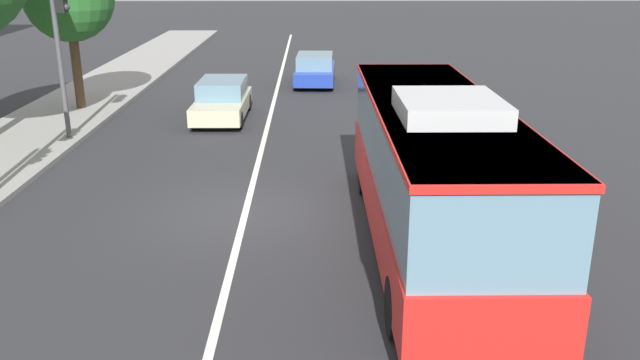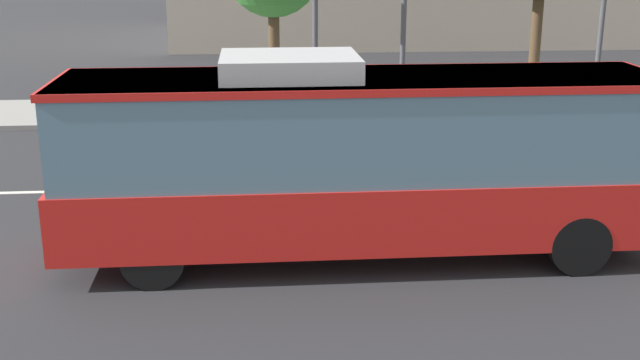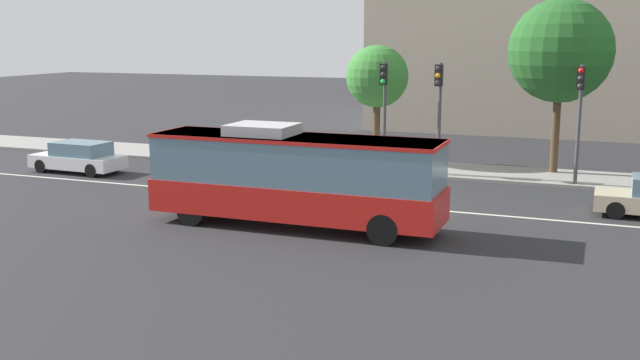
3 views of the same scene
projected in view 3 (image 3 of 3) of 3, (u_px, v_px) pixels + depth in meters
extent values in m
plane|color=#28282B|center=(388.00, 206.00, 28.23)|extent=(160.00, 160.00, 0.00)
cube|color=gray|center=(433.00, 170.00, 35.53)|extent=(80.00, 3.93, 0.14)
cube|color=silver|center=(388.00, 206.00, 28.23)|extent=(76.00, 0.16, 0.01)
cube|color=red|center=(296.00, 199.00, 25.05)|extent=(10.01, 2.52, 1.10)
cube|color=slate|center=(295.00, 160.00, 24.79)|extent=(9.80, 2.45, 1.58)
cube|color=red|center=(295.00, 138.00, 24.65)|extent=(9.91, 2.50, 0.12)
cube|color=#B2B2B2|center=(262.00, 129.00, 25.03)|extent=(2.20, 1.80, 0.36)
cylinder|color=black|center=(401.00, 214.00, 24.95)|extent=(1.00, 0.30, 1.00)
cylinder|color=black|center=(383.00, 230.00, 22.93)|extent=(1.00, 0.30, 1.00)
cylinder|color=black|center=(222.00, 198.00, 27.34)|extent=(1.00, 0.30, 1.00)
cylinder|color=black|center=(191.00, 211.00, 25.33)|extent=(1.00, 0.30, 1.00)
cube|color=white|center=(78.00, 161.00, 35.15)|extent=(4.58, 2.00, 0.60)
cube|color=slate|center=(81.00, 149.00, 34.93)|extent=(2.59, 1.77, 0.64)
cylinder|color=black|center=(41.00, 166.00, 35.06)|extent=(0.65, 0.25, 0.64)
cylinder|color=black|center=(65.00, 161.00, 36.50)|extent=(0.65, 0.25, 0.64)
cylinder|color=black|center=(92.00, 171.00, 33.88)|extent=(0.65, 0.25, 0.64)
cylinder|color=black|center=(114.00, 165.00, 35.32)|extent=(0.65, 0.25, 0.64)
cylinder|color=black|center=(616.00, 210.00, 26.23)|extent=(0.64, 0.23, 0.64)
cylinder|color=black|center=(616.00, 201.00, 27.69)|extent=(0.64, 0.23, 0.64)
cylinder|color=#47474C|center=(439.00, 121.00, 33.49)|extent=(0.16, 0.16, 5.20)
cube|color=black|center=(439.00, 75.00, 32.85)|extent=(0.34, 0.30, 0.96)
sphere|color=#2D2D2D|center=(438.00, 68.00, 32.65)|extent=(0.22, 0.22, 0.22)
sphere|color=#F9A514|center=(438.00, 76.00, 32.71)|extent=(0.22, 0.22, 0.22)
sphere|color=#2D2D2D|center=(438.00, 83.00, 32.77)|extent=(0.22, 0.22, 0.22)
cylinder|color=#47474C|center=(384.00, 118.00, 34.44)|extent=(0.16, 0.16, 5.20)
cube|color=black|center=(384.00, 74.00, 33.79)|extent=(0.33, 0.29, 0.96)
sphere|color=#2D2D2D|center=(383.00, 67.00, 33.59)|extent=(0.22, 0.22, 0.22)
sphere|color=#2D2D2D|center=(383.00, 74.00, 33.65)|extent=(0.22, 0.22, 0.22)
sphere|color=#1ED838|center=(383.00, 81.00, 33.71)|extent=(0.22, 0.22, 0.22)
cylinder|color=#47474C|center=(579.00, 127.00, 31.37)|extent=(0.16, 0.16, 5.20)
cube|color=black|center=(581.00, 78.00, 30.73)|extent=(0.35, 0.31, 0.96)
sphere|color=red|center=(581.00, 71.00, 30.54)|extent=(0.22, 0.22, 0.22)
sphere|color=#2D2D2D|center=(581.00, 78.00, 30.60)|extent=(0.22, 0.22, 0.22)
sphere|color=#2D2D2D|center=(580.00, 86.00, 30.66)|extent=(0.22, 0.22, 0.22)
cylinder|color=#4C3823|center=(376.00, 132.00, 37.36)|extent=(0.36, 0.36, 3.22)
sphere|color=#387F33|center=(377.00, 76.00, 36.82)|extent=(3.10, 3.10, 3.10)
cylinder|color=#4C3823|center=(555.00, 133.00, 34.20)|extent=(0.36, 0.36, 3.95)
sphere|color=#235B23|center=(560.00, 51.00, 33.48)|extent=(4.69, 4.69, 4.69)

